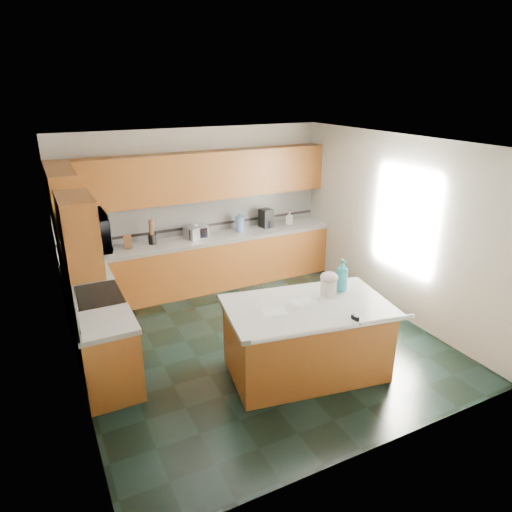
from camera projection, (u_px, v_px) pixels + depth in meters
floor at (258, 341)px, 6.35m from camera, size 4.60×4.60×0.00m
ceiling at (258, 143)px, 5.40m from camera, size 4.60×4.60×0.00m
wall_back at (197, 209)px, 7.82m from camera, size 4.60×0.04×2.70m
wall_front at (379, 331)px, 3.94m from camera, size 4.60×0.04×2.70m
wall_left at (66, 283)px, 4.90m from camera, size 0.04×4.60×2.70m
wall_right at (395, 226)px, 6.85m from camera, size 0.04×4.60×2.70m
back_base_cab at (205, 265)px, 7.87m from camera, size 4.60×0.60×0.86m
back_countertop at (204, 239)px, 7.71m from camera, size 4.60×0.64×0.06m
back_upper_cab at (199, 176)px, 7.45m from camera, size 4.60×0.33×0.78m
back_backsplash at (198, 216)px, 7.83m from camera, size 4.60×0.02×0.63m
back_accent_band at (198, 226)px, 7.89m from camera, size 4.60×0.01×0.05m
left_base_cab_rear at (90, 305)px, 6.44m from camera, size 0.60×0.82×0.86m
left_counter_rear at (86, 275)px, 6.28m from camera, size 0.64×0.82×0.06m
left_base_cab_front at (110, 359)px, 5.16m from camera, size 0.60×0.72×0.86m
left_counter_front at (105, 324)px, 5.00m from camera, size 0.64×0.72×0.06m
left_backsplash at (65, 274)px, 5.42m from camera, size 0.02×2.30×0.63m
left_accent_band at (68, 289)px, 5.49m from camera, size 0.01×2.30×0.05m
left_upper_cab_rear at (63, 199)px, 5.96m from camera, size 0.33×1.09×0.78m
left_upper_cab_front at (79, 234)px, 4.57m from camera, size 0.33×0.72×0.78m
range_body at (99, 329)px, 5.78m from camera, size 0.60×0.76×0.88m
range_oven_door at (123, 327)px, 5.91m from camera, size 0.02×0.68×0.55m
range_cooktop at (95, 296)px, 5.62m from camera, size 0.62×0.78×0.04m
range_handle at (122, 300)px, 5.79m from camera, size 0.02×0.66×0.02m
range_backguard at (71, 292)px, 5.46m from camera, size 0.06×0.76×0.18m
microwave at (86, 232)px, 5.32m from camera, size 0.50×0.73×0.41m
island_base at (306, 341)px, 5.54m from camera, size 1.97×1.33×0.86m
island_top at (308, 307)px, 5.38m from camera, size 2.09×1.45×0.06m
island_bullnose at (336, 329)px, 4.90m from camera, size 1.91×0.38×0.06m
treat_jar at (329, 287)px, 5.57m from camera, size 0.25×0.25×0.20m
treat_jar_lid at (329, 277)px, 5.53m from camera, size 0.22×0.22×0.13m
treat_jar_knob at (329, 274)px, 5.51m from camera, size 0.07×0.02×0.02m
treat_jar_knob_end_l at (327, 274)px, 5.49m from camera, size 0.04×0.04×0.04m
treat_jar_knob_end_r at (332, 273)px, 5.52m from camera, size 0.04×0.04×0.04m
soap_bottle_island at (342, 275)px, 5.67m from camera, size 0.18×0.18×0.41m
paper_sheet_a at (304, 302)px, 5.43m from camera, size 0.32×0.26×0.00m
paper_sheet_b at (275, 311)px, 5.20m from camera, size 0.32×0.27×0.00m
clamp_body at (355, 319)px, 5.01m from camera, size 0.04×0.10×0.09m
clamp_handle at (358, 323)px, 4.97m from camera, size 0.02×0.07×0.02m
knife_block at (128, 241)px, 7.18m from camera, size 0.15×0.18×0.24m
utensil_crock at (152, 239)px, 7.38m from camera, size 0.13×0.13×0.16m
utensil_bundle at (151, 227)px, 7.31m from camera, size 0.08×0.08×0.24m
toaster_oven at (196, 232)px, 7.65m from camera, size 0.42×0.36×0.21m
toaster_oven_door at (198, 234)px, 7.56m from camera, size 0.32×0.01×0.17m
paper_towel at (195, 230)px, 7.69m from camera, size 0.10×0.10×0.24m
paper_towel_base at (195, 237)px, 7.73m from camera, size 0.16×0.16×0.01m
water_jug at (240, 224)px, 7.99m from camera, size 0.16×0.16×0.27m
water_jug_neck at (240, 215)px, 7.94m from camera, size 0.08×0.08×0.04m
coffee_maker at (266, 218)px, 8.22m from camera, size 0.22×0.24×0.33m
coffee_carafe at (267, 224)px, 8.21m from camera, size 0.14×0.14×0.14m
soap_bottle_back at (289, 218)px, 8.41m from camera, size 0.15×0.15×0.24m
soap_back_cap at (290, 211)px, 8.36m from camera, size 0.02×0.02×0.03m
window_light_proxy at (405, 220)px, 6.62m from camera, size 0.02×1.40×1.10m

